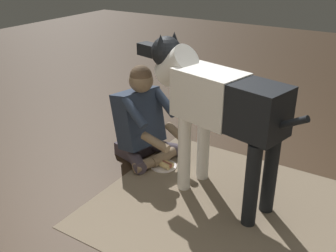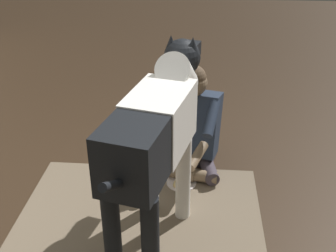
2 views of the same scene
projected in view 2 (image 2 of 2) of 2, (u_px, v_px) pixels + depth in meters
name	position (u px, v px, depth m)	size (l,w,h in m)	color
ground_plane	(122.00, 242.00, 2.69)	(14.76, 14.76, 0.00)	#352518
person_sitting_on_floor	(192.00, 127.00, 3.29)	(0.72, 0.58, 0.87)	#403741
large_dog	(157.00, 130.00, 2.42)	(1.48, 0.52, 1.18)	white
hot_dog_on_plate	(181.00, 181.00, 3.23)	(0.23, 0.23, 0.06)	silver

